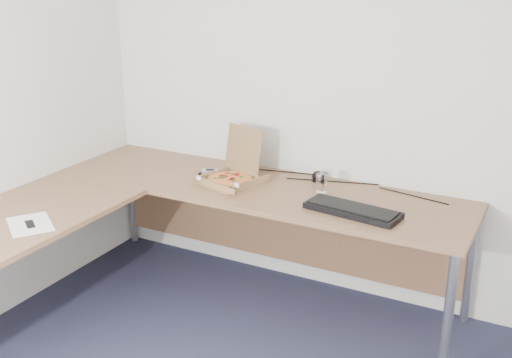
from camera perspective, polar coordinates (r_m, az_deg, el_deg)
The scene contains 10 objects.
room_shell at distance 2.14m, azimuth -5.28°, elevation -1.00°, with size 3.50×3.50×2.50m, color silver, non-canonical shape.
desk at distance 3.52m, azimuth -7.74°, elevation -2.36°, with size 2.50×2.20×0.73m.
pizza_box at distance 3.75m, azimuth -2.25°, elevation 0.25°, with size 0.30×0.35×0.30m.
drinking_glass at distance 3.60m, azimuth 5.99°, elevation -0.31°, with size 0.06×0.06×0.11m, color white.
keyboard at distance 3.33m, azimuth 8.80°, elevation -2.85°, with size 0.51×0.18×0.03m, color black.
wallet at distance 3.88m, azimuth -4.11°, elevation 0.46°, with size 0.12×0.10×0.02m, color black.
phone at distance 3.86m, azimuth -4.20°, elevation 0.71°, with size 0.10×0.05×0.02m, color #B2B5BA.
paper_sheet at distance 3.36m, azimuth -19.90°, elevation -3.90°, with size 0.28×0.20×0.00m, color white.
dome_speaker at distance 3.79m, azimuth 5.66°, elevation 0.32°, with size 0.08×0.08×0.07m, color black.
cable_bundle at distance 3.79m, azimuth 7.19°, elevation -0.23°, with size 0.64×0.04×0.01m, color black, non-canonical shape.
Camera 1 is at (1.10, -1.67, 1.99)m, focal length 43.88 mm.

